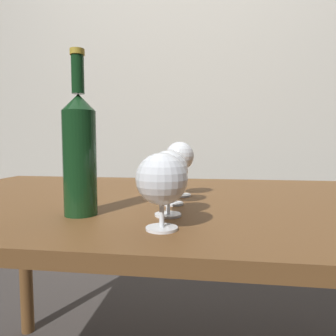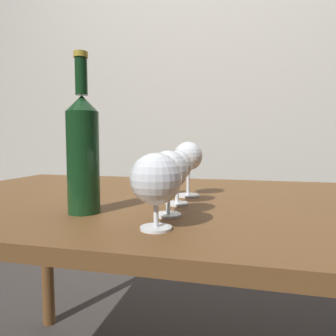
{
  "view_description": "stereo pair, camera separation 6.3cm",
  "coord_description": "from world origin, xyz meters",
  "views": [
    {
      "loc": [
        0.14,
        -0.85,
        0.87
      ],
      "look_at": [
        0.05,
        -0.22,
        0.82
      ],
      "focal_mm": 32.54,
      "sensor_mm": 36.0,
      "label": 1
    },
    {
      "loc": [
        0.2,
        -0.83,
        0.87
      ],
      "look_at": [
        0.05,
        -0.22,
        0.82
      ],
      "focal_mm": 32.54,
      "sensor_mm": 36.0,
      "label": 2
    }
  ],
  "objects": [
    {
      "name": "wine_bottle",
      "position": [
        -0.13,
        -0.24,
        0.85
      ],
      "size": [
        0.07,
        0.07,
        0.34
      ],
      "color": "#143819",
      "rests_on": "dining_table"
    },
    {
      "name": "wine_glass_chardonnay",
      "position": [
        0.06,
        -0.32,
        0.8
      ],
      "size": [
        0.09,
        0.09,
        0.14
      ],
      "color": "white",
      "rests_on": "dining_table"
    },
    {
      "name": "wine_glass_amber",
      "position": [
        0.05,
        -0.22,
        0.81
      ],
      "size": [
        0.08,
        0.08,
        0.14
      ],
      "color": "white",
      "rests_on": "dining_table"
    },
    {
      "name": "dining_table",
      "position": [
        0.0,
        0.0,
        0.64
      ],
      "size": [
        1.49,
        0.9,
        0.72
      ],
      "color": "brown",
      "rests_on": "ground_plane"
    },
    {
      "name": "back_wall",
      "position": [
        0.0,
        1.24,
        1.3
      ],
      "size": [
        5.0,
        0.08,
        2.6
      ],
      "primitive_type": "cube",
      "color": "beige",
      "rests_on": "ground_plane"
    },
    {
      "name": "wine_glass_pinot",
      "position": [
        0.05,
        -0.1,
        0.81
      ],
      "size": [
        0.07,
        0.07,
        0.14
      ],
      "color": "white",
      "rests_on": "dining_table"
    },
    {
      "name": "wine_glass_merlot",
      "position": [
        0.05,
        0.02,
        0.83
      ],
      "size": [
        0.08,
        0.08,
        0.16
      ],
      "color": "white",
      "rests_on": "dining_table"
    }
  ]
}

